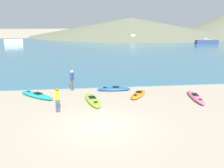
{
  "coord_description": "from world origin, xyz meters",
  "views": [
    {
      "loc": [
        -1.06,
        -12.95,
        5.39
      ],
      "look_at": [
        1.57,
        7.39,
        0.5
      ],
      "focal_mm": 42.0,
      "sensor_mm": 36.0,
      "label": 1
    }
  ],
  "objects_px": {
    "kayak_on_sand_1": "(196,97)",
    "moored_boat_2": "(134,38)",
    "kayak_on_sand_0": "(37,95)",
    "kayak_on_sand_3": "(138,94)",
    "kayak_on_sand_2": "(114,89)",
    "moored_boat_0": "(13,42)",
    "person_near_foreground": "(57,98)",
    "person_near_waterline": "(72,79)",
    "moored_boat_3": "(207,42)",
    "kayak_on_sand_4": "(93,100)",
    "moored_boat_1": "(206,41)"
  },
  "relations": [
    {
      "from": "person_near_foreground",
      "to": "moored_boat_1",
      "type": "relative_size",
      "value": 0.34
    },
    {
      "from": "kayak_on_sand_3",
      "to": "person_near_foreground",
      "type": "xyz_separation_m",
      "value": [
        -5.68,
        -2.81,
        0.75
      ]
    },
    {
      "from": "moored_boat_0",
      "to": "moored_boat_3",
      "type": "distance_m",
      "value": 47.16
    },
    {
      "from": "kayak_on_sand_0",
      "to": "person_near_waterline",
      "type": "relative_size",
      "value": 1.78
    },
    {
      "from": "kayak_on_sand_3",
      "to": "person_near_waterline",
      "type": "bearing_deg",
      "value": 154.5
    },
    {
      "from": "moored_boat_0",
      "to": "moored_boat_3",
      "type": "bearing_deg",
      "value": -6.28
    },
    {
      "from": "kayak_on_sand_1",
      "to": "moored_boat_2",
      "type": "height_order",
      "value": "moored_boat_2"
    },
    {
      "from": "kayak_on_sand_1",
      "to": "moored_boat_2",
      "type": "relative_size",
      "value": 0.71
    },
    {
      "from": "kayak_on_sand_1",
      "to": "kayak_on_sand_4",
      "type": "xyz_separation_m",
      "value": [
        -7.34,
        0.3,
        -0.01
      ]
    },
    {
      "from": "person_near_foreground",
      "to": "person_near_waterline",
      "type": "height_order",
      "value": "person_near_waterline"
    },
    {
      "from": "moored_boat_1",
      "to": "moored_boat_2",
      "type": "relative_size",
      "value": 0.9
    },
    {
      "from": "kayak_on_sand_0",
      "to": "kayak_on_sand_3",
      "type": "bearing_deg",
      "value": -5.05
    },
    {
      "from": "kayak_on_sand_1",
      "to": "person_near_waterline",
      "type": "distance_m",
      "value": 9.53
    },
    {
      "from": "kayak_on_sand_4",
      "to": "moored_boat_1",
      "type": "height_order",
      "value": "moored_boat_1"
    },
    {
      "from": "kayak_on_sand_4",
      "to": "moored_boat_3",
      "type": "xyz_separation_m",
      "value": [
        30.47,
        44.0,
        0.39
      ]
    },
    {
      "from": "kayak_on_sand_1",
      "to": "kayak_on_sand_3",
      "type": "bearing_deg",
      "value": 162.0
    },
    {
      "from": "person_near_foreground",
      "to": "person_near_waterline",
      "type": "xyz_separation_m",
      "value": [
        0.79,
        5.14,
        0.06
      ]
    },
    {
      "from": "kayak_on_sand_1",
      "to": "kayak_on_sand_3",
      "type": "height_order",
      "value": "kayak_on_sand_3"
    },
    {
      "from": "moored_boat_0",
      "to": "person_near_foreground",
      "type": "bearing_deg",
      "value": -74.47
    },
    {
      "from": "kayak_on_sand_2",
      "to": "moored_boat_0",
      "type": "relative_size",
      "value": 0.6
    },
    {
      "from": "kayak_on_sand_0",
      "to": "kayak_on_sand_1",
      "type": "height_order",
      "value": "kayak_on_sand_0"
    },
    {
      "from": "kayak_on_sand_2",
      "to": "kayak_on_sand_3",
      "type": "bearing_deg",
      "value": -49.25
    },
    {
      "from": "moored_boat_0",
      "to": "moored_boat_2",
      "type": "xyz_separation_m",
      "value": [
        31.4,
        7.91,
        0.04
      ]
    },
    {
      "from": "kayak_on_sand_3",
      "to": "moored_boat_3",
      "type": "distance_m",
      "value": 50.82
    },
    {
      "from": "kayak_on_sand_0",
      "to": "kayak_on_sand_3",
      "type": "relative_size",
      "value": 1.13
    },
    {
      "from": "kayak_on_sand_0",
      "to": "moored_boat_2",
      "type": "bearing_deg",
      "value": 71.09
    },
    {
      "from": "kayak_on_sand_4",
      "to": "moored_boat_2",
      "type": "bearing_deg",
      "value": 75.28
    },
    {
      "from": "person_near_foreground",
      "to": "moored_boat_0",
      "type": "distance_m",
      "value": 52.94
    },
    {
      "from": "kayak_on_sand_3",
      "to": "person_near_foreground",
      "type": "relative_size",
      "value": 1.67
    },
    {
      "from": "moored_boat_2",
      "to": "kayak_on_sand_4",
      "type": "bearing_deg",
      "value": -104.72
    },
    {
      "from": "person_near_waterline",
      "to": "kayak_on_sand_1",
      "type": "bearing_deg",
      "value": -22.27
    },
    {
      "from": "kayak_on_sand_3",
      "to": "moored_boat_1",
      "type": "xyz_separation_m",
      "value": [
        28.67,
        46.44,
        0.37
      ]
    },
    {
      "from": "kayak_on_sand_2",
      "to": "person_near_foreground",
      "type": "distance_m",
      "value": 6.24
    },
    {
      "from": "kayak_on_sand_0",
      "to": "kayak_on_sand_2",
      "type": "xyz_separation_m",
      "value": [
        5.87,
        1.17,
        -0.02
      ]
    },
    {
      "from": "kayak_on_sand_2",
      "to": "kayak_on_sand_3",
      "type": "xyz_separation_m",
      "value": [
        1.58,
        -1.83,
        -0.0
      ]
    },
    {
      "from": "kayak_on_sand_0",
      "to": "moored_boat_1",
      "type": "distance_m",
      "value": 58.32
    },
    {
      "from": "person_near_foreground",
      "to": "moored_boat_0",
      "type": "xyz_separation_m",
      "value": [
        -14.17,
        51.0,
        -0.23
      ]
    },
    {
      "from": "kayak_on_sand_2",
      "to": "moored_boat_1",
      "type": "xyz_separation_m",
      "value": [
        30.25,
        44.61,
        0.36
      ]
    },
    {
      "from": "kayak_on_sand_3",
      "to": "person_near_foreground",
      "type": "height_order",
      "value": "person_near_foreground"
    },
    {
      "from": "person_near_waterline",
      "to": "moored_boat_2",
      "type": "relative_size",
      "value": 0.33
    },
    {
      "from": "moored_boat_0",
      "to": "moored_boat_1",
      "type": "height_order",
      "value": "moored_boat_1"
    },
    {
      "from": "person_near_waterline",
      "to": "moored_boat_0",
      "type": "height_order",
      "value": "person_near_waterline"
    },
    {
      "from": "person_near_waterline",
      "to": "moored_boat_1",
      "type": "height_order",
      "value": "person_near_waterline"
    },
    {
      "from": "moored_boat_2",
      "to": "moored_boat_3",
      "type": "relative_size",
      "value": 0.93
    },
    {
      "from": "kayak_on_sand_1",
      "to": "moored_boat_2",
      "type": "xyz_separation_m",
      "value": [
        7.65,
        57.37,
        0.57
      ]
    },
    {
      "from": "kayak_on_sand_1",
      "to": "person_near_waterline",
      "type": "relative_size",
      "value": 2.18
    },
    {
      "from": "person_near_waterline",
      "to": "moored_boat_3",
      "type": "distance_m",
      "value": 51.73
    },
    {
      "from": "kayak_on_sand_4",
      "to": "moored_boat_2",
      "type": "distance_m",
      "value": 59.01
    },
    {
      "from": "moored_boat_3",
      "to": "person_near_foreground",
      "type": "bearing_deg",
      "value": -125.5
    },
    {
      "from": "kayak_on_sand_0",
      "to": "kayak_on_sand_1",
      "type": "distance_m",
      "value": 11.5
    }
  ]
}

